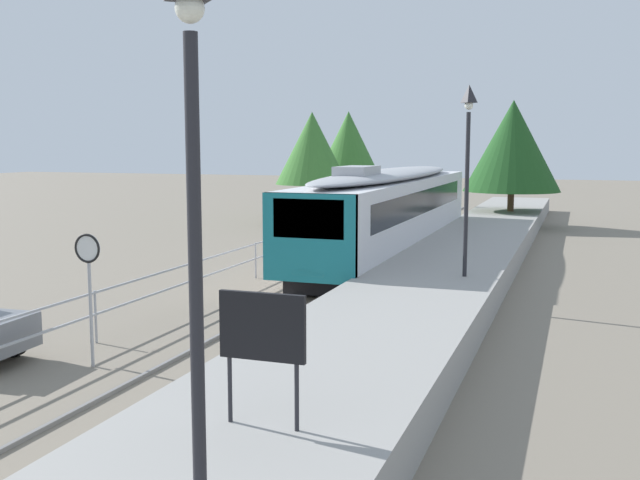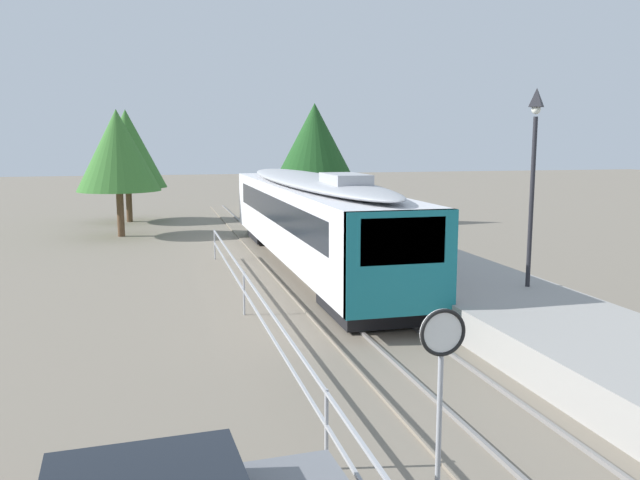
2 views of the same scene
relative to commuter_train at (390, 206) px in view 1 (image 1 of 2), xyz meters
name	(u,v)px [view 1 (image 1 of 2)]	position (x,y,z in m)	size (l,w,h in m)	color
ground_plane	(275,274)	(-3.00, -4.85, -2.15)	(160.00, 160.00, 0.00)	slate
track_rails	(355,278)	(0.00, -4.85, -2.11)	(3.20, 60.00, 0.14)	slate
commuter_train	(390,206)	(0.00, 0.00, 0.00)	(2.82, 19.22, 3.74)	silver
station_platform	(449,271)	(3.25, -4.85, -1.70)	(3.90, 60.00, 0.90)	#999691
platform_lamp_near_end	(193,142)	(4.23, -23.58, 2.48)	(0.34, 0.34, 5.35)	#232328
platform_lamp_mid_platform	(468,144)	(4.23, -8.14, 2.48)	(0.34, 0.34, 5.35)	#232328
platform_notice_board	(262,331)	(3.39, -20.36, 0.04)	(1.20, 0.08, 1.80)	#232328
speed_limit_sign	(88,266)	(-2.24, -16.45, -0.02)	(0.61, 0.10, 2.81)	#9EA0A5
carpark_fence	(95,305)	(-3.30, -14.85, -1.24)	(0.06, 36.06, 1.25)	#9EA0A5
tree_behind_carpark	(512,146)	(3.56, 13.55, 2.40)	(5.35, 5.35, 7.07)	brown
tree_behind_station_far	(312,148)	(-7.38, 11.04, 2.26)	(4.21, 4.21, 6.48)	brown
tree_distant_left	(348,148)	(-7.17, 17.38, 2.28)	(4.63, 4.63, 6.77)	brown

